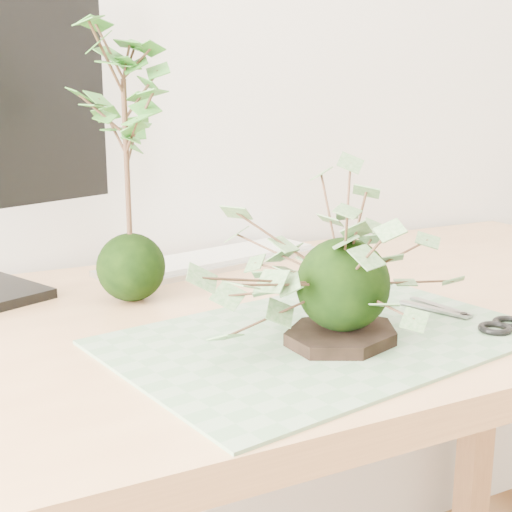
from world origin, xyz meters
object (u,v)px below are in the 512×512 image
object	(u,v)px
keyboard	(213,260)
ivy_kokedama	(344,241)
desk	(247,372)
maple_kokedama	(124,97)

from	to	relation	value
keyboard	ivy_kokedama	bearing A→B (deg)	-105.89
desk	keyboard	world-z (taller)	keyboard
ivy_kokedama	maple_kokedama	size ratio (longest dim) A/B	0.93
desk	maple_kokedama	xyz separation A→B (m)	(-0.12, 0.12, 0.37)
desk	maple_kokedama	size ratio (longest dim) A/B	3.94
maple_kokedama	keyboard	world-z (taller)	maple_kokedama
maple_kokedama	keyboard	size ratio (longest dim) A/B	0.96
ivy_kokedama	maple_kokedama	world-z (taller)	maple_kokedama
desk	maple_kokedama	world-z (taller)	maple_kokedama
maple_kokedama	keyboard	bearing A→B (deg)	37.49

